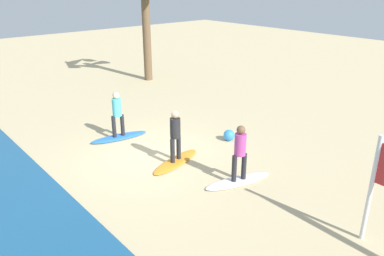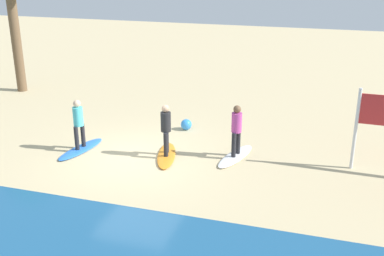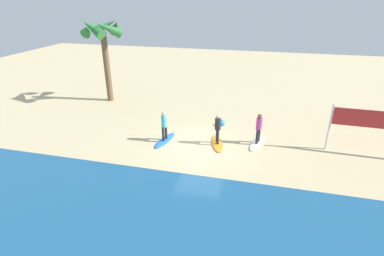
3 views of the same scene
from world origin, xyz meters
TOP-DOWN VIEW (x-y plane):
  - ground_plane at (0.00, 0.00)m, footprint 60.00×60.00m
  - surfboard_white at (-2.97, -0.94)m, footprint 1.06×2.17m
  - surfer_white at (-2.97, -0.94)m, footprint 0.32×0.45m
  - surfboard_orange at (-0.85, -0.36)m, footprint 1.09×2.17m
  - surfer_orange at (-0.85, -0.36)m, footprint 0.32×0.45m
  - surfboard_blue at (2.02, -0.02)m, footprint 0.91×2.16m
  - surfer_blue at (2.02, -0.02)m, footprint 0.32×0.46m
  - palm_tree at (8.31, -5.67)m, footprint 2.88×3.03m
  - beach_ball at (-0.71, -2.89)m, footprint 0.40×0.40m

SIDE VIEW (x-z plane):
  - ground_plane at x=0.00m, z-range 0.00..0.00m
  - surfboard_white at x=-2.97m, z-range 0.00..0.09m
  - surfboard_orange at x=-0.85m, z-range 0.00..0.09m
  - surfboard_blue at x=2.02m, z-range 0.00..0.09m
  - beach_ball at x=-0.71m, z-range 0.00..0.40m
  - surfer_white at x=-2.97m, z-range 0.22..1.86m
  - surfer_orange at x=-0.85m, z-range 0.22..1.86m
  - surfer_blue at x=2.02m, z-range 0.22..1.86m
  - palm_tree at x=8.31m, z-range 1.81..7.84m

